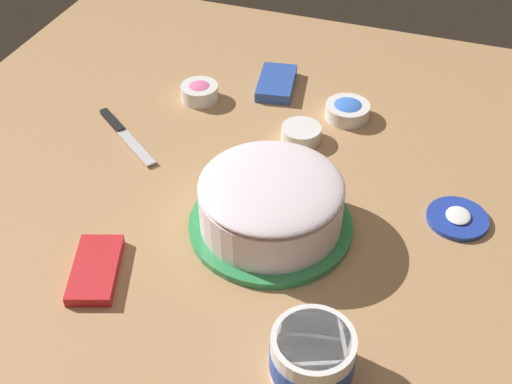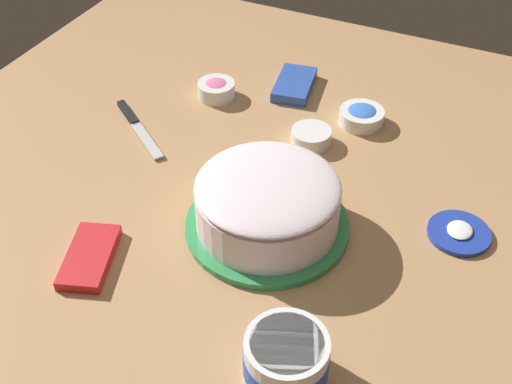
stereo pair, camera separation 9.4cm
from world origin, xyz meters
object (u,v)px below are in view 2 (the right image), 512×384
frosting_tub_lid (459,233)px  candy_box_lower (90,257)px  frosting_tub (286,359)px  candy_box_upper (294,85)px  sprinkle_bowl_pink (216,89)px  frosted_cake (267,206)px  spreading_knife (135,124)px  sprinkle_bowl_blue (362,116)px  sprinkle_bowl_orange (311,136)px

frosting_tub_lid → candy_box_lower: (0.34, -0.57, 0.00)m
frosting_tub → candy_box_upper: size_ratio=0.87×
frosting_tub → frosting_tub_lid: frosting_tub is taller
frosting_tub → candy_box_lower: frosting_tub is taller
sprinkle_bowl_pink → frosted_cake: bearing=39.5°
frosting_tub → candy_box_lower: (-0.07, -0.40, -0.03)m
frosted_cake → frosting_tub_lid: frosted_cake is taller
candy_box_upper → sprinkle_bowl_pink: bearing=-64.9°
frosting_tub → spreading_knife: frosting_tub is taller
candy_box_lower → frosted_cake: bearing=110.7°
sprinkle_bowl_pink → candy_box_lower: 0.56m
sprinkle_bowl_pink → candy_box_upper: sprinkle_bowl_pink is taller
frosting_tub → sprinkle_bowl_blue: size_ratio=1.27×
frosted_cake → sprinkle_bowl_pink: 0.46m
frosted_cake → sprinkle_bowl_orange: 0.28m
candy_box_upper → candy_box_lower: bearing=-19.2°
frosting_tub → sprinkle_bowl_pink: 0.77m
frosted_cake → sprinkle_bowl_orange: bearing=-175.4°
frosting_tub → sprinkle_bowl_blue: 0.68m
sprinkle_bowl_blue → candy_box_lower: size_ratio=0.67×
sprinkle_bowl_orange → candy_box_lower: size_ratio=0.58×
sprinkle_bowl_pink → candy_box_lower: (0.56, 0.04, -0.01)m
frosting_tub_lid → sprinkle_bowl_pink: 0.66m
sprinkle_bowl_blue → candy_box_upper: sprinkle_bowl_blue is taller
frosting_tub → sprinkle_bowl_pink: size_ratio=1.44×
sprinkle_bowl_pink → frosting_tub_lid: bearing=70.3°
frosting_tub → sprinkle_bowl_orange: size_ratio=1.47×
sprinkle_bowl_pink → candy_box_upper: size_ratio=0.60×
sprinkle_bowl_pink → candy_box_lower: bearing=4.3°
frosting_tub_lid → frosting_tub: bearing=-22.8°
frosting_tub_lid → sprinkle_bowl_orange: size_ratio=1.34×
frosted_cake → sprinkle_bowl_pink: size_ratio=3.46×
frosted_cake → candy_box_upper: 0.48m
frosting_tub_lid → sprinkle_bowl_blue: (-0.26, -0.27, 0.01)m
sprinkle_bowl_blue → frosted_cake: bearing=-7.5°
frosted_cake → candy_box_lower: frosted_cake is taller
candy_box_upper → frosting_tub: bearing=11.9°
frosted_cake → spreading_knife: (-0.17, -0.40, -0.05)m
sprinkle_bowl_orange → candy_box_upper: bearing=-147.9°
frosting_tub → frosting_tub_lid: bearing=157.2°
spreading_knife → candy_box_lower: bearing=21.8°
candy_box_lower → sprinkle_bowl_blue: bearing=134.4°
frosted_cake → sprinkle_bowl_blue: size_ratio=3.05×
frosting_tub_lid → candy_box_upper: candy_box_upper is taller
frosting_tub → sprinkle_bowl_orange: (-0.55, -0.18, -0.03)m
frosting_tub → sprinkle_bowl_orange: 0.58m
sprinkle_bowl_orange → candy_box_upper: 0.22m
candy_box_lower → spreading_knife: bearing=-177.2°
frosting_tub → sprinkle_bowl_blue: frosting_tub is taller
frosting_tub → sprinkle_bowl_pink: (-0.63, -0.45, -0.02)m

